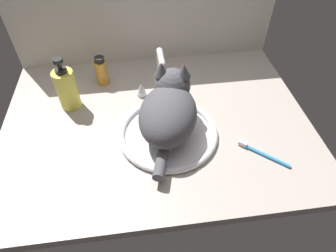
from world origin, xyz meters
TOP-DOWN VIEW (x-y plane):
  - countertop at (0.00, 0.00)cm, footprint 100.09×73.62cm
  - backsplash_wall at (0.00, 38.01)cm, footprint 100.09×2.40cm
  - sink_basin at (2.88, -6.83)cm, footprint 31.11×31.11cm
  - faucet at (2.88, 12.73)cm, footprint 16.84×10.68cm
  - cat at (3.52, -4.53)cm, footprint 22.93×34.20cm
  - soap_pump_bottle at (-28.45, 11.36)cm, footprint 6.80×6.80cm
  - amber_bottle at (-17.75, 23.09)cm, footprint 4.64×4.64cm
  - toothbrush at (29.34, -18.43)cm, footprint 12.72×11.49cm

SIDE VIEW (x-z plane):
  - countertop at x=0.00cm, z-range 0.00..3.00cm
  - toothbrush at x=29.34cm, z-range 2.78..4.48cm
  - sink_basin at x=2.88cm, z-range 2.86..4.86cm
  - amber_bottle at x=-17.75cm, z-range 2.65..13.58cm
  - faucet at x=2.88cm, z-range 1.01..19.79cm
  - soap_pump_bottle at x=-28.45cm, z-range 0.97..19.87cm
  - cat at x=3.52cm, z-range 3.37..21.41cm
  - backsplash_wall at x=0.00cm, z-range 0.00..43.42cm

